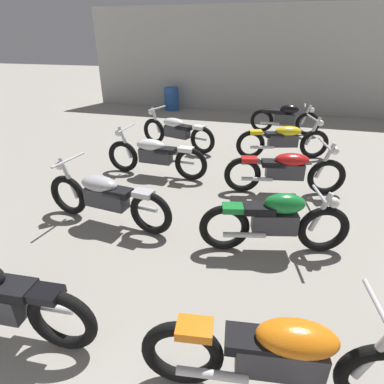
# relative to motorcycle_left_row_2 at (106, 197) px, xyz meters

# --- Properties ---
(back_wall) EXTENTS (12.54, 0.24, 3.60)m
(back_wall) POSITION_rel_motorcycle_left_row_2_xyz_m (1.26, 8.79, 1.35)
(back_wall) COLOR #B2B2AD
(back_wall) RESTS_ON ground
(motorcycle_left_row_2) EXTENTS (2.17, 0.68, 0.97)m
(motorcycle_left_row_2) POSITION_rel_motorcycle_left_row_2_xyz_m (0.00, 0.00, 0.00)
(motorcycle_left_row_2) COLOR black
(motorcycle_left_row_2) RESTS_ON ground
(motorcycle_left_row_3) EXTENTS (2.17, 0.68, 0.97)m
(motorcycle_left_row_3) POSITION_rel_motorcycle_left_row_2_xyz_m (0.04, 1.93, 0.00)
(motorcycle_left_row_3) COLOR black
(motorcycle_left_row_3) RESTS_ON ground
(motorcycle_left_row_4) EXTENTS (2.11, 0.88, 0.97)m
(motorcycle_left_row_4) POSITION_rel_motorcycle_left_row_2_xyz_m (-0.09, 3.75, 0.00)
(motorcycle_left_row_4) COLOR black
(motorcycle_left_row_4) RESTS_ON ground
(motorcycle_right_row_1) EXTENTS (2.16, 0.69, 0.97)m
(motorcycle_right_row_1) POSITION_rel_motorcycle_left_row_2_xyz_m (2.59, -2.00, 0.00)
(motorcycle_right_row_1) COLOR black
(motorcycle_right_row_1) RESTS_ON ground
(motorcycle_right_row_2) EXTENTS (1.94, 0.68, 0.88)m
(motorcycle_right_row_2) POSITION_rel_motorcycle_left_row_2_xyz_m (2.48, -0.04, 0.01)
(motorcycle_right_row_2) COLOR black
(motorcycle_right_row_2) RESTS_ON ground
(motorcycle_right_row_3) EXTENTS (2.15, 0.77, 0.97)m
(motorcycle_right_row_3) POSITION_rel_motorcycle_left_row_2_xyz_m (2.60, 1.80, 0.00)
(motorcycle_right_row_3) COLOR black
(motorcycle_right_row_3) RESTS_ON ground
(motorcycle_right_row_4) EXTENTS (2.11, 0.88, 0.97)m
(motorcycle_right_row_4) POSITION_rel_motorcycle_left_row_2_xyz_m (2.54, 3.69, 0.00)
(motorcycle_right_row_4) COLOR black
(motorcycle_right_row_4) RESTS_ON ground
(motorcycle_right_row_5) EXTENTS (1.97, 0.48, 0.88)m
(motorcycle_right_row_5) POSITION_rel_motorcycle_left_row_2_xyz_m (2.55, 5.86, 0.01)
(motorcycle_right_row_5) COLOR black
(motorcycle_right_row_5) RESTS_ON ground
(oil_drum) EXTENTS (0.59, 0.59, 0.85)m
(oil_drum) POSITION_rel_motorcycle_left_row_2_xyz_m (-1.71, 8.14, -0.03)
(oil_drum) COLOR #23519E
(oil_drum) RESTS_ON ground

